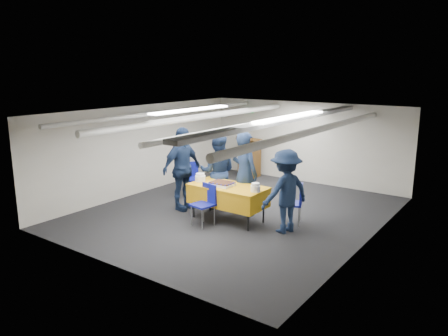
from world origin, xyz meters
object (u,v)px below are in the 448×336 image
(podium, at_px, (249,157))
(sailor_a, at_px, (244,173))
(sailor_d, at_px, (285,191))
(serving_table, at_px, (228,195))
(sailor_b, at_px, (218,172))
(chair_near, at_px, (206,200))
(sheet_cake, at_px, (222,184))
(sailor_c, at_px, (182,169))
(chair_left, at_px, (192,175))
(chair_right, at_px, (296,200))

(podium, bearing_deg, sailor_a, -59.34)
(sailor_a, xyz_separation_m, sailor_d, (1.25, -0.42, -0.11))
(serving_table, xyz_separation_m, sailor_b, (-0.70, 0.56, 0.32))
(serving_table, bearing_deg, chair_near, -112.77)
(sheet_cake, relative_size, chair_near, 0.57)
(sailor_a, distance_m, sailor_d, 1.32)
(serving_table, bearing_deg, sailor_a, 82.13)
(sailor_c, xyz_separation_m, sailor_d, (2.62, 0.10, -0.12))
(chair_left, relative_size, sailor_b, 0.50)
(chair_right, xyz_separation_m, chair_left, (-3.15, 0.38, 0.00))
(serving_table, distance_m, chair_near, 0.55)
(sailor_a, height_order, sailor_d, sailor_a)
(chair_left, relative_size, sailor_a, 0.46)
(sailor_a, bearing_deg, sailor_c, 28.77)
(sailor_d, bearing_deg, serving_table, -63.69)
(serving_table, bearing_deg, sailor_d, 4.52)
(sailor_a, xyz_separation_m, sailor_b, (-0.77, 0.04, -0.08))
(chair_near, xyz_separation_m, sailor_d, (1.53, 0.61, 0.31))
(chair_near, bearing_deg, chair_left, 137.42)
(sheet_cake, xyz_separation_m, sailor_d, (1.43, 0.18, 0.03))
(serving_table, relative_size, sailor_c, 0.87)
(chair_near, distance_m, sailor_b, 1.22)
(serving_table, relative_size, sheet_cake, 3.37)
(serving_table, height_order, sailor_c, sailor_c)
(sailor_b, height_order, sailor_d, sailor_b)
(sheet_cake, relative_size, chair_right, 0.57)
(chair_left, bearing_deg, sailor_d, -15.75)
(serving_table, xyz_separation_m, chair_near, (-0.21, -0.51, -0.03))
(sailor_a, bearing_deg, chair_left, -5.65)
(chair_near, xyz_separation_m, sailor_a, (0.28, 1.03, 0.42))
(chair_right, relative_size, sailor_a, 0.46)
(serving_table, distance_m, chair_right, 1.44)
(chair_left, distance_m, sailor_d, 3.31)
(sailor_a, bearing_deg, sailor_d, 169.47)
(sheet_cake, bearing_deg, chair_right, 25.98)
(sheet_cake, bearing_deg, sailor_d, 7.10)
(chair_near, relative_size, sailor_b, 0.50)
(chair_near, relative_size, sailor_a, 0.46)
(sailor_c, bearing_deg, chair_left, 33.06)
(sailor_c, bearing_deg, sailor_d, -83.67)
(sailor_a, relative_size, sailor_d, 1.13)
(sheet_cake, bearing_deg, serving_table, 34.80)
(chair_near, distance_m, chair_left, 2.22)
(podium, bearing_deg, chair_left, -92.47)
(sheet_cake, bearing_deg, sailor_c, 176.10)
(serving_table, xyz_separation_m, sheet_cake, (-0.11, -0.07, 0.25))
(chair_left, bearing_deg, chair_right, -6.94)
(sailor_b, bearing_deg, chair_left, -49.84)
(chair_left, bearing_deg, chair_near, -42.58)
(podium, bearing_deg, chair_near, -69.53)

